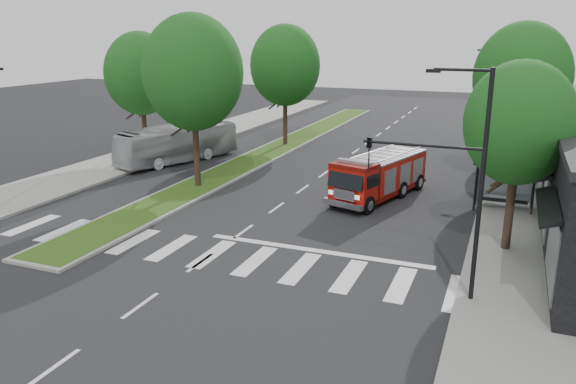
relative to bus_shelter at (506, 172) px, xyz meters
name	(u,v)px	position (x,y,z in m)	size (l,w,h in m)	color
ground	(243,232)	(-11.20, -8.15, -2.04)	(140.00, 140.00, 0.00)	black
sidewalk_right	(528,202)	(1.30, 1.85, -1.96)	(5.00, 80.00, 0.15)	gray
sidewalk_left	(124,161)	(-25.70, 1.85, -1.96)	(5.00, 80.00, 0.15)	gray
median	(276,149)	(-17.20, 9.85, -1.96)	(3.00, 50.00, 0.15)	gray
bus_shelter	(506,172)	(0.00, 0.00, 0.00)	(3.20, 1.60, 2.61)	black
tree_right_near	(519,123)	(0.30, -6.15, 3.47)	(4.40, 4.40, 8.05)	black
tree_right_mid	(522,77)	(0.30, 5.85, 4.45)	(5.60, 5.60, 9.72)	black
tree_right_far	(521,77)	(0.30, 15.85, 3.80)	(5.00, 5.00, 8.73)	black
tree_median_near	(193,73)	(-17.20, -2.15, 4.77)	(5.80, 5.80, 10.16)	black
tree_median_far	(285,66)	(-17.20, 11.85, 4.45)	(5.60, 5.60, 9.72)	black
tree_left_mid	(141,74)	(-25.20, 3.85, 4.12)	(5.20, 5.20, 9.16)	black
streetlight_right_near	(455,170)	(-1.59, -11.65, 2.63)	(4.08, 0.22, 8.00)	black
streetlight_right_far	(501,100)	(-0.85, 11.85, 2.44)	(2.11, 0.20, 8.00)	black
fire_engine	(379,176)	(-6.58, -0.27, -0.77)	(4.32, 7.97, 2.65)	#640A05
city_bus	(178,143)	(-22.13, 3.50, -0.70)	(2.24, 9.59, 2.67)	#B2B2B6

